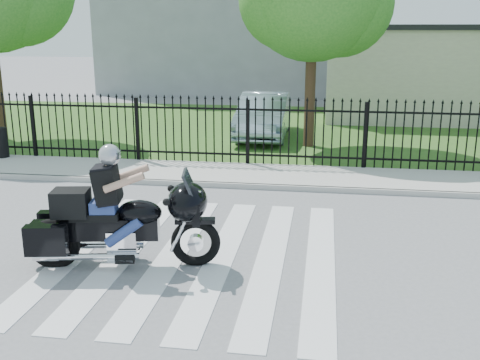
# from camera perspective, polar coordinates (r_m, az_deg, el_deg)

# --- Properties ---
(ground) EXTENTS (120.00, 120.00, 0.00)m
(ground) POSITION_cam_1_polar(r_m,az_deg,el_deg) (9.28, -4.37, -7.60)
(ground) COLOR slate
(ground) RESTS_ON ground
(crosswalk) EXTENTS (5.00, 5.50, 0.01)m
(crosswalk) POSITION_cam_1_polar(r_m,az_deg,el_deg) (9.28, -4.37, -7.57)
(crosswalk) COLOR silver
(crosswalk) RESTS_ON ground
(sidewalk) EXTENTS (40.00, 2.00, 0.12)m
(sidewalk) POSITION_cam_1_polar(r_m,az_deg,el_deg) (13.93, 0.21, 0.54)
(sidewalk) COLOR #ADAAA3
(sidewalk) RESTS_ON ground
(curb) EXTENTS (40.00, 0.12, 0.12)m
(curb) POSITION_cam_1_polar(r_m,az_deg,el_deg) (12.98, -0.43, -0.57)
(curb) COLOR #ADAAA3
(curb) RESTS_ON ground
(grass_strip) EXTENTS (40.00, 12.00, 0.02)m
(grass_strip) POSITION_cam_1_polar(r_m,az_deg,el_deg) (20.74, 3.07, 5.26)
(grass_strip) COLOR #2A561D
(grass_strip) RESTS_ON ground
(iron_fence) EXTENTS (26.00, 0.04, 1.80)m
(iron_fence) POSITION_cam_1_polar(r_m,az_deg,el_deg) (14.71, 0.79, 4.69)
(iron_fence) COLOR black
(iron_fence) RESTS_ON ground
(building_low) EXTENTS (10.00, 6.00, 3.50)m
(building_low) POSITION_cam_1_polar(r_m,az_deg,el_deg) (24.91, 20.60, 10.04)
(building_low) COLOR beige
(building_low) RESTS_ON ground
(building_low_roof) EXTENTS (10.20, 6.20, 0.20)m
(building_low_roof) POSITION_cam_1_polar(r_m,az_deg,el_deg) (24.84, 21.01, 14.29)
(building_low_roof) COLOR black
(building_low_roof) RESTS_ON building_low
(motorcycle_rider) EXTENTS (2.97, 1.30, 1.97)m
(motorcycle_rider) POSITION_cam_1_polar(r_m,az_deg,el_deg) (8.78, -12.35, -3.64)
(motorcycle_rider) COLOR black
(motorcycle_rider) RESTS_ON ground
(parked_car) EXTENTS (1.57, 4.46, 1.47)m
(parked_car) POSITION_cam_1_polar(r_m,az_deg,el_deg) (18.90, 2.46, 6.59)
(parked_car) COLOR #8EA6B3
(parked_car) RESTS_ON grass_strip
(litter_bin) EXTENTS (0.45, 0.45, 0.82)m
(litter_bin) POSITION_cam_1_polar(r_m,az_deg,el_deg) (16.84, -23.09, 3.53)
(litter_bin) COLOR black
(litter_bin) RESTS_ON sidewalk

